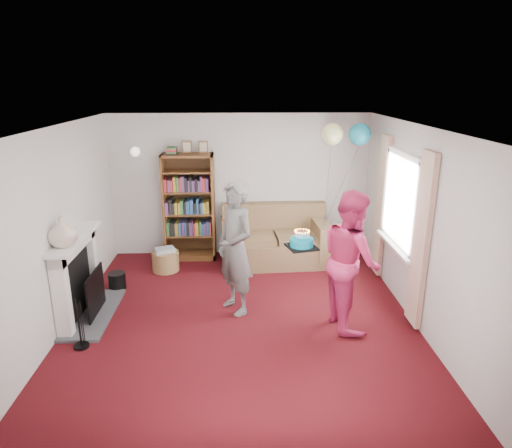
{
  "coord_description": "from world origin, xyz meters",
  "views": [
    {
      "loc": [
        -0.0,
        -5.37,
        3.02
      ],
      "look_at": [
        0.22,
        0.6,
        1.14
      ],
      "focal_mm": 32.0,
      "sensor_mm": 36.0,
      "label": 1
    }
  ],
  "objects_px": {
    "bookcase": "(189,208)",
    "person_magenta": "(351,260)",
    "sofa": "(275,241)",
    "person_striped": "(235,248)",
    "birthday_cake": "(302,242)"
  },
  "relations": [
    {
      "from": "person_magenta",
      "to": "sofa",
      "type": "bearing_deg",
      "value": 11.09
    },
    {
      "from": "bookcase",
      "to": "person_striped",
      "type": "xyz_separation_m",
      "value": [
        0.81,
        -2.02,
        -0.0
      ]
    },
    {
      "from": "person_magenta",
      "to": "birthday_cake",
      "type": "height_order",
      "value": "person_magenta"
    },
    {
      "from": "person_striped",
      "to": "birthday_cake",
      "type": "distance_m",
      "value": 0.94
    },
    {
      "from": "person_striped",
      "to": "birthday_cake",
      "type": "height_order",
      "value": "person_striped"
    },
    {
      "from": "birthday_cake",
      "to": "person_striped",
      "type": "bearing_deg",
      "value": 154.3
    },
    {
      "from": "bookcase",
      "to": "person_magenta",
      "type": "height_order",
      "value": "bookcase"
    },
    {
      "from": "bookcase",
      "to": "sofa",
      "type": "relative_size",
      "value": 1.13
    },
    {
      "from": "person_striped",
      "to": "person_magenta",
      "type": "relative_size",
      "value": 1.02
    },
    {
      "from": "person_striped",
      "to": "person_magenta",
      "type": "height_order",
      "value": "person_striped"
    },
    {
      "from": "bookcase",
      "to": "person_magenta",
      "type": "distance_m",
      "value": 3.32
    },
    {
      "from": "sofa",
      "to": "person_magenta",
      "type": "distance_m",
      "value": 2.4
    },
    {
      "from": "bookcase",
      "to": "birthday_cake",
      "type": "distance_m",
      "value": 2.92
    },
    {
      "from": "person_magenta",
      "to": "birthday_cake",
      "type": "relative_size",
      "value": 5.14
    },
    {
      "from": "bookcase",
      "to": "sofa",
      "type": "xyz_separation_m",
      "value": [
        1.48,
        -0.23,
        -0.55
      ]
    }
  ]
}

